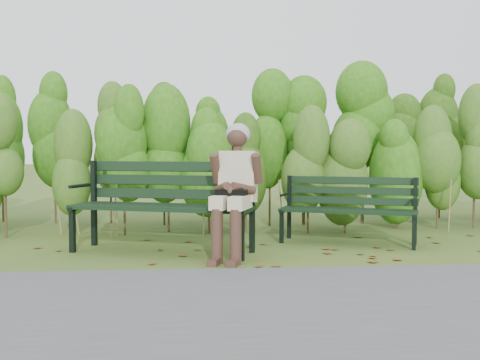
{
  "coord_description": "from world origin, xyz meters",
  "views": [
    {
      "loc": [
        -0.49,
        -5.96,
        1.08
      ],
      "look_at": [
        0.0,
        0.35,
        0.75
      ],
      "focal_mm": 42.0,
      "sensor_mm": 36.0,
      "label": 1
    }
  ],
  "objects": [
    {
      "name": "ground",
      "position": [
        0.0,
        0.0,
        0.0
      ],
      "size": [
        80.0,
        80.0,
        0.0
      ],
      "primitive_type": "plane",
      "color": "#375724"
    },
    {
      "name": "footpath",
      "position": [
        0.0,
        -2.2,
        0.01
      ],
      "size": [
        60.0,
        2.5,
        0.01
      ],
      "primitive_type": "cube",
      "color": "#474749",
      "rests_on": "ground"
    },
    {
      "name": "bench_left",
      "position": [
        -0.82,
        0.09,
        0.57
      ],
      "size": [
        2.04,
        1.22,
        0.97
      ],
      "color": "black",
      "rests_on": "ground"
    },
    {
      "name": "seated_woman",
      "position": [
        -0.11,
        -0.36,
        0.78
      ],
      "size": [
        0.59,
        0.83,
        1.36
      ],
      "color": "beige",
      "rests_on": "ground"
    },
    {
      "name": "bench_right",
      "position": [
        1.29,
        0.46,
        0.46
      ],
      "size": [
        1.62,
        1.08,
        0.78
      ],
      "color": "black",
      "rests_on": "ground"
    },
    {
      "name": "leaf_litter",
      "position": [
        -0.23,
        -0.12,
        0.0
      ],
      "size": [
        5.53,
        2.3,
        0.01
      ],
      "color": "brown",
      "rests_on": "ground"
    },
    {
      "name": "hedge_band",
      "position": [
        0.0,
        1.86,
        1.26
      ],
      "size": [
        11.04,
        1.67,
        2.42
      ],
      "color": "#47381E",
      "rests_on": "ground"
    }
  ]
}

